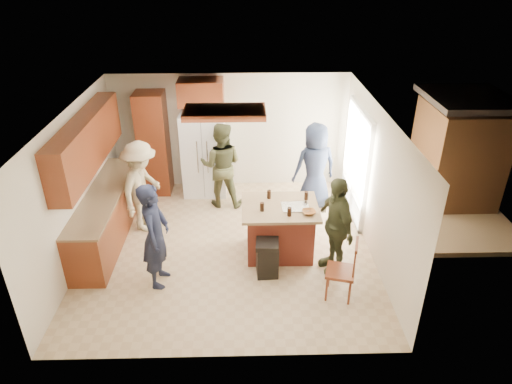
{
  "coord_description": "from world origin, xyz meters",
  "views": [
    {
      "loc": [
        0.32,
        -6.76,
        4.74
      ],
      "look_at": [
        0.49,
        -0.09,
        1.15
      ],
      "focal_mm": 32.0,
      "sensor_mm": 36.0,
      "label": 1
    }
  ],
  "objects_px": {
    "person_behind_left": "(221,165)",
    "trash_bin": "(267,258)",
    "person_counter": "(142,187)",
    "person_side_right": "(336,225)",
    "refrigerator": "(204,154)",
    "person_behind_right": "(315,167)",
    "person_front_left": "(155,236)",
    "spindle_chair": "(342,272)",
    "kitchen_island": "(279,229)"
  },
  "relations": [
    {
      "from": "person_counter",
      "to": "person_front_left",
      "type": "bearing_deg",
      "value": -145.58
    },
    {
      "from": "person_behind_left",
      "to": "person_counter",
      "type": "bearing_deg",
      "value": 37.37
    },
    {
      "from": "person_behind_left",
      "to": "kitchen_island",
      "type": "distance_m",
      "value": 2.08
    },
    {
      "from": "person_side_right",
      "to": "person_counter",
      "type": "relative_size",
      "value": 0.96
    },
    {
      "from": "person_front_left",
      "to": "refrigerator",
      "type": "relative_size",
      "value": 0.97
    },
    {
      "from": "person_behind_left",
      "to": "person_behind_right",
      "type": "distance_m",
      "value": 1.87
    },
    {
      "from": "person_side_right",
      "to": "trash_bin",
      "type": "bearing_deg",
      "value": -99.2
    },
    {
      "from": "person_counter",
      "to": "person_side_right",
      "type": "bearing_deg",
      "value": -95.29
    },
    {
      "from": "refrigerator",
      "to": "trash_bin",
      "type": "bearing_deg",
      "value": -67.54
    },
    {
      "from": "person_front_left",
      "to": "person_behind_right",
      "type": "distance_m",
      "value": 3.63
    },
    {
      "from": "person_counter",
      "to": "trash_bin",
      "type": "bearing_deg",
      "value": -106.87
    },
    {
      "from": "person_behind_right",
      "to": "trash_bin",
      "type": "relative_size",
      "value": 2.85
    },
    {
      "from": "person_behind_left",
      "to": "person_side_right",
      "type": "relative_size",
      "value": 1.06
    },
    {
      "from": "person_behind_right",
      "to": "trash_bin",
      "type": "bearing_deg",
      "value": 50.58
    },
    {
      "from": "person_counter",
      "to": "refrigerator",
      "type": "xyz_separation_m",
      "value": [
        1.03,
        1.43,
        0.03
      ]
    },
    {
      "from": "spindle_chair",
      "to": "person_front_left",
      "type": "bearing_deg",
      "value": 171.55
    },
    {
      "from": "person_side_right",
      "to": "person_behind_right",
      "type": "bearing_deg",
      "value": 164.66
    },
    {
      "from": "person_front_left",
      "to": "person_behind_left",
      "type": "relative_size",
      "value": 0.98
    },
    {
      "from": "person_behind_left",
      "to": "refrigerator",
      "type": "xyz_separation_m",
      "value": [
        -0.39,
        0.56,
        0.02
      ]
    },
    {
      "from": "person_side_right",
      "to": "kitchen_island",
      "type": "height_order",
      "value": "person_side_right"
    },
    {
      "from": "kitchen_island",
      "to": "spindle_chair",
      "type": "height_order",
      "value": "spindle_chair"
    },
    {
      "from": "person_behind_left",
      "to": "trash_bin",
      "type": "xyz_separation_m",
      "value": [
        0.82,
        -2.36,
        -0.57
      ]
    },
    {
      "from": "person_side_right",
      "to": "spindle_chair",
      "type": "distance_m",
      "value": 0.8
    },
    {
      "from": "person_side_right",
      "to": "spindle_chair",
      "type": "xyz_separation_m",
      "value": [
        -0.0,
        -0.7,
        -0.38
      ]
    },
    {
      "from": "person_front_left",
      "to": "spindle_chair",
      "type": "xyz_separation_m",
      "value": [
        2.81,
        -0.42,
        -0.42
      ]
    },
    {
      "from": "person_behind_right",
      "to": "kitchen_island",
      "type": "distance_m",
      "value": 1.85
    },
    {
      "from": "refrigerator",
      "to": "kitchen_island",
      "type": "bearing_deg",
      "value": -57.99
    },
    {
      "from": "person_behind_left",
      "to": "person_behind_right",
      "type": "xyz_separation_m",
      "value": [
        1.86,
        -0.15,
        0.01
      ]
    },
    {
      "from": "person_behind_right",
      "to": "person_counter",
      "type": "relative_size",
      "value": 1.03
    },
    {
      "from": "refrigerator",
      "to": "trash_bin",
      "type": "xyz_separation_m",
      "value": [
        1.2,
        -2.91,
        -0.58
      ]
    },
    {
      "from": "person_front_left",
      "to": "person_behind_left",
      "type": "distance_m",
      "value": 2.65
    },
    {
      "from": "person_counter",
      "to": "trash_bin",
      "type": "height_order",
      "value": "person_counter"
    },
    {
      "from": "person_behind_right",
      "to": "spindle_chair",
      "type": "bearing_deg",
      "value": 76.86
    },
    {
      "from": "person_behind_left",
      "to": "trash_bin",
      "type": "relative_size",
      "value": 2.81
    },
    {
      "from": "person_front_left",
      "to": "refrigerator",
      "type": "xyz_separation_m",
      "value": [
        0.51,
        3.05,
        0.03
      ]
    },
    {
      "from": "person_counter",
      "to": "kitchen_island",
      "type": "xyz_separation_m",
      "value": [
        2.48,
        -0.87,
        -0.4
      ]
    },
    {
      "from": "person_front_left",
      "to": "spindle_chair",
      "type": "relative_size",
      "value": 1.75
    },
    {
      "from": "person_behind_right",
      "to": "person_side_right",
      "type": "relative_size",
      "value": 1.07
    },
    {
      "from": "person_behind_right",
      "to": "trash_bin",
      "type": "height_order",
      "value": "person_behind_right"
    },
    {
      "from": "spindle_chair",
      "to": "person_behind_left",
      "type": "bearing_deg",
      "value": 123.24
    },
    {
      "from": "trash_bin",
      "to": "spindle_chair",
      "type": "xyz_separation_m",
      "value": [
        1.09,
        -0.56,
        0.13
      ]
    },
    {
      "from": "person_side_right",
      "to": "kitchen_island",
      "type": "relative_size",
      "value": 1.31
    },
    {
      "from": "person_side_right",
      "to": "refrigerator",
      "type": "relative_size",
      "value": 0.93
    },
    {
      "from": "person_front_left",
      "to": "trash_bin",
      "type": "height_order",
      "value": "person_front_left"
    },
    {
      "from": "person_front_left",
      "to": "person_side_right",
      "type": "bearing_deg",
      "value": -80.02
    },
    {
      "from": "person_behind_left",
      "to": "person_counter",
      "type": "xyz_separation_m",
      "value": [
        -1.42,
        -0.88,
        -0.01
      ]
    },
    {
      "from": "person_side_right",
      "to": "refrigerator",
      "type": "xyz_separation_m",
      "value": [
        -2.3,
        2.77,
        0.06
      ]
    },
    {
      "from": "person_front_left",
      "to": "person_behind_right",
      "type": "height_order",
      "value": "person_behind_right"
    },
    {
      "from": "person_counter",
      "to": "spindle_chair",
      "type": "height_order",
      "value": "person_counter"
    },
    {
      "from": "person_behind_right",
      "to": "trash_bin",
      "type": "distance_m",
      "value": 2.51
    }
  ]
}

